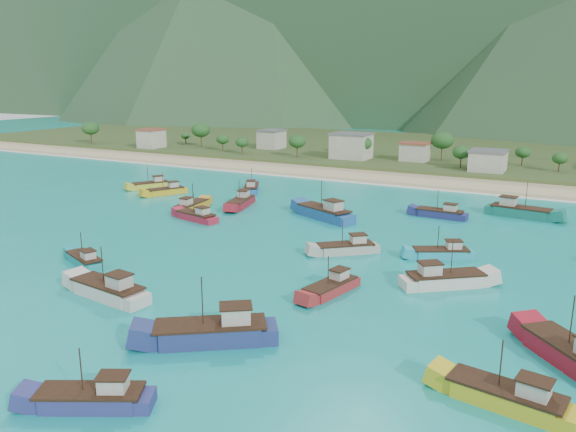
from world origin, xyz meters
The scene contains 25 objects.
ground centered at (0.00, 0.00, 0.00)m, with size 600.00×600.00×0.00m, color #0B807D.
beach centered at (0.00, 79.00, 0.00)m, with size 400.00×18.00×1.20m, color beige.
land centered at (0.00, 140.00, 0.00)m, with size 400.00×110.00×2.40m, color #385123.
surf_line centered at (0.00, 69.50, 0.00)m, with size 400.00×2.50×0.08m, color white.
village centered at (14.27, 101.18, 4.76)m, with size 224.55×27.86×7.52m.
vegetation centered at (-16.01, 102.68, 5.29)m, with size 275.34×25.96×9.06m.
boat_0 centered at (-30.19, 23.90, 0.67)m, with size 4.08×10.18×5.85m.
boat_1 centered at (25.15, 4.61, 0.79)m, with size 10.67×9.33×6.50m.
boat_2 centered at (-9.95, -18.54, 0.84)m, with size 11.79×4.79×6.77m.
boat_3 centered at (-53.63, 38.46, 0.65)m, with size 7.28×9.81×5.71m.
boat_4 centered at (40.64, -10.63, 0.89)m, with size 10.69×11.23×7.08m.
boat_5 centered at (29.29, 49.41, 0.92)m, with size 12.62×5.24×7.23m.
boat_6 centered at (8.68, 11.97, 0.64)m, with size 9.21×8.41×5.70m.
boat_7 centered at (-29.66, 46.25, 0.69)m, with size 7.38×10.31×5.97m.
boat_9 centered at (-24.12, 17.64, 0.62)m, with size 9.83×4.82×5.58m.
boat_10 centered at (6.37, -36.41, 0.63)m, with size 9.76×6.92×5.64m.
boat_12 centered at (13.30, -4.33, 0.58)m, with size 4.60×9.46×5.38m.
boat_14 centered at (15.97, 41.67, 0.65)m, with size 9.81×3.25×5.73m.
boat_15 centered at (-22.39, -10.99, 0.54)m, with size 8.97×5.60×5.11m.
boat_16 centered at (36.06, -20.47, 0.71)m, with size 10.61×4.62×6.06m.
boat_18 centered at (-23.22, 31.58, 0.73)m, with size 5.37×10.88×6.17m.
boat_21 centered at (22.11, 16.48, 0.58)m, with size 9.26×6.60×5.35m.
boat_22 centered at (8.22, -22.31, 0.96)m, with size 12.46×10.30×7.45m.
boat_23 centered at (-45.40, 34.26, 0.62)m, with size 6.84×9.66×5.58m.
boat_25 centered at (-3.35, 30.24, 1.01)m, with size 13.49×8.87×7.72m.
Camera 1 is at (39.49, -64.80, 25.95)m, focal length 35.00 mm.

